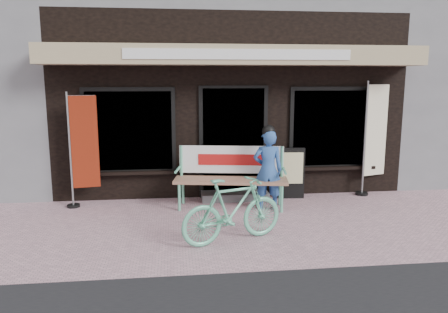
{
  "coord_description": "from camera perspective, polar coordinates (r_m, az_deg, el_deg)",
  "views": [
    {
      "loc": [
        -1.18,
        -6.43,
        2.35
      ],
      "look_at": [
        -0.34,
        0.7,
        1.05
      ],
      "focal_mm": 35.0,
      "sensor_mm": 36.0,
      "label": 1
    }
  ],
  "objects": [
    {
      "name": "nobori_cream",
      "position": [
        9.28,
        18.99,
        2.48
      ],
      "size": [
        0.68,
        0.34,
        2.29
      ],
      "rotation": [
        0.0,
        0.0,
        0.31
      ],
      "color": "gray",
      "rests_on": "ground"
    },
    {
      "name": "storefront",
      "position": [
        11.47,
        -0.85,
        13.46
      ],
      "size": [
        7.0,
        6.77,
        6.0
      ],
      "color": "black",
      "rests_on": "ground"
    },
    {
      "name": "ground",
      "position": [
        6.94,
        3.49,
        -9.53
      ],
      "size": [
        70.0,
        70.0,
        0.0
      ],
      "primitive_type": "plane",
      "color": "#C798A4",
      "rests_on": "ground"
    },
    {
      "name": "bicycle",
      "position": [
        6.32,
        1.15,
        -6.99
      ],
      "size": [
        1.64,
        0.96,
        0.95
      ],
      "primitive_type": "imported",
      "rotation": [
        0.0,
        0.0,
        1.92
      ],
      "color": "#62C099",
      "rests_on": "ground"
    },
    {
      "name": "nobori_red",
      "position": [
        8.32,
        -18.02,
        1.03
      ],
      "size": [
        0.63,
        0.27,
        2.11
      ],
      "rotation": [
        0.0,
        0.0,
        0.18
      ],
      "color": "gray",
      "rests_on": "ground"
    },
    {
      "name": "person",
      "position": [
        7.84,
        5.75,
        -1.54
      ],
      "size": [
        0.56,
        0.4,
        1.53
      ],
      "rotation": [
        0.0,
        0.0,
        -0.1
      ],
      "color": "#2D559B",
      "rests_on": "ground"
    },
    {
      "name": "bench",
      "position": [
        8.0,
        0.92,
        -2.0
      ],
      "size": [
        2.1,
        0.86,
        1.11
      ],
      "rotation": [
        0.0,
        0.0,
        -0.17
      ],
      "color": "#62C099",
      "rests_on": "ground"
    },
    {
      "name": "menu_stand",
      "position": [
        8.67,
        8.81,
        -2.08
      ],
      "size": [
        0.51,
        0.15,
        1.01
      ],
      "rotation": [
        0.0,
        0.0,
        -0.07
      ],
      "color": "black",
      "rests_on": "ground"
    }
  ]
}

